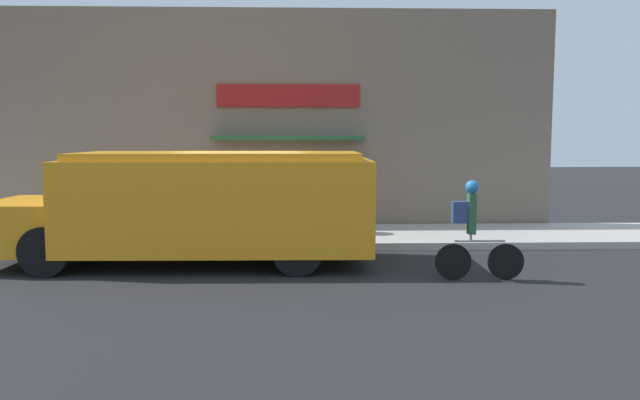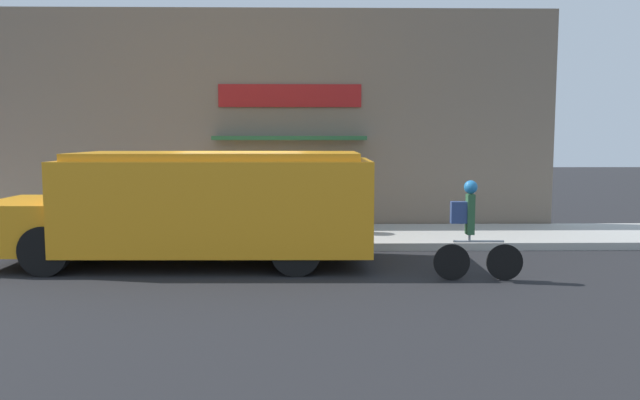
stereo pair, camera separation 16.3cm
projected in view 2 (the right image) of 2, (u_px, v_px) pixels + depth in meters
name	position (u px, v px, depth m)	size (l,w,h in m)	color
ground_plane	(243.00, 252.00, 12.97)	(70.00, 70.00, 0.00)	#232326
sidewalk	(249.00, 237.00, 14.40)	(28.00, 2.89, 0.16)	#ADAAA3
storefront	(255.00, 121.00, 15.70)	(15.24, 0.90, 5.55)	#756656
school_bus	(199.00, 205.00, 11.59)	(7.02, 2.80, 2.10)	orange
cyclist	(472.00, 230.00, 10.32)	(1.49, 0.22, 1.67)	black
trash_bin	(345.00, 215.00, 14.38)	(0.54, 0.54, 0.83)	#38383D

